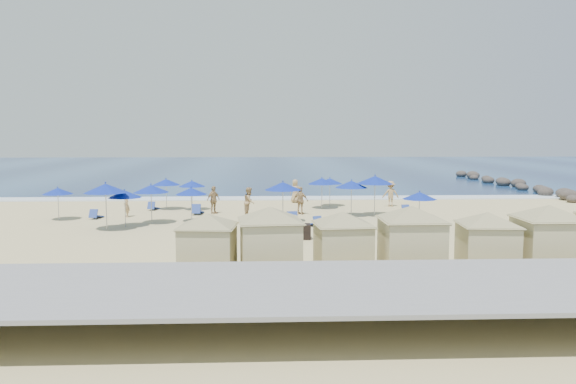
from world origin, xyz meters
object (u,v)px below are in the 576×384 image
object	(u,v)px
umbrella_6	(283,186)
beachgoer_5	(213,200)
cabana_5	(548,231)
umbrella_10	(375,180)
beachgoer_4	(295,191)
umbrella_3	(151,189)
cabana_1	(270,233)
trash_bin	(303,232)
cabana_0	(208,237)
cabana_3	(412,232)
umbrella_2	(166,182)
beachgoer_0	(127,205)
umbrella_11	(420,196)
cabana_2	(343,235)
umbrella_9	(330,181)
beachgoer_3	(391,194)
cabana_4	(487,236)
beachgoer_2	(301,201)
umbrella_0	(58,191)
umbrella_4	(192,184)
umbrella_5	(191,191)
umbrella_8	(351,184)
umbrella_7	(322,181)
umbrella_1	(125,194)
umbrella_12	(106,188)
rock_jetty	(509,183)

from	to	relation	value
umbrella_6	beachgoer_5	world-z (taller)	umbrella_6
cabana_5	umbrella_6	world-z (taller)	cabana_5
umbrella_10	beachgoer_4	xyz separation A→B (m)	(-4.78, 7.28, -1.45)
cabana_5	umbrella_10	size ratio (longest dim) A/B	1.73
cabana_5	umbrella_3	world-z (taller)	cabana_5
cabana_1	trash_bin	bearing A→B (deg)	77.15
cabana_0	beachgoer_5	world-z (taller)	cabana_0
cabana_3	umbrella_2	distance (m)	22.79
beachgoer_5	beachgoer_0	bearing A→B (deg)	145.84
umbrella_2	beachgoer_5	size ratio (longest dim) A/B	1.21
trash_bin	umbrella_2	distance (m)	14.56
cabana_1	beachgoer_4	bearing A→B (deg)	84.51
umbrella_11	cabana_3	bearing A→B (deg)	-107.10
cabana_2	umbrella_10	bearing A→B (deg)	74.47
umbrella_9	beachgoer_4	bearing A→B (deg)	137.23
beachgoer_3	beachgoer_0	bearing A→B (deg)	14.69
umbrella_2	beachgoer_0	size ratio (longest dim) A/B	1.45
cabana_5	umbrella_9	bearing A→B (deg)	106.20
cabana_4	umbrella_6	distance (m)	15.01
umbrella_11	beachgoer_2	world-z (taller)	umbrella_11
cabana_1	beachgoer_2	distance (m)	16.51
cabana_4	umbrella_2	bearing A→B (deg)	128.69
umbrella_6	beachgoer_0	distance (m)	10.40
beachgoer_5	umbrella_0	bearing A→B (deg)	146.95
cabana_2	beachgoer_3	world-z (taller)	cabana_2
beachgoer_5	umbrella_11	bearing A→B (deg)	-76.02
umbrella_0	umbrella_2	distance (m)	7.42
umbrella_4	umbrella_5	xyz separation A→B (m)	(0.63, -5.32, 0.03)
cabana_4	umbrella_11	size ratio (longest dim) A/B	1.95
umbrella_3	umbrella_8	bearing A→B (deg)	11.03
umbrella_7	umbrella_8	distance (m)	4.08
umbrella_9	beachgoer_2	world-z (taller)	umbrella_9
cabana_1	cabana_5	world-z (taller)	cabana_5
cabana_4	umbrella_9	size ratio (longest dim) A/B	1.98
cabana_4	umbrella_9	bearing A→B (deg)	99.89
cabana_5	umbrella_1	world-z (taller)	cabana_5
umbrella_7	beachgoer_3	size ratio (longest dim) A/B	1.21
cabana_3	cabana_5	bearing A→B (deg)	0.47
umbrella_4	beachgoer_4	size ratio (longest dim) A/B	1.18
cabana_0	umbrella_2	xyz separation A→B (m)	(-4.80, 18.97, 0.43)
cabana_3	umbrella_2	size ratio (longest dim) A/B	2.09
cabana_4	umbrella_7	world-z (taller)	cabana_4
cabana_0	cabana_5	xyz separation A→B (m)	(12.88, -0.10, 0.17)
umbrella_5	umbrella_12	world-z (taller)	umbrella_12
rock_jetty	cabana_5	bearing A→B (deg)	-111.75
beachgoer_4	umbrella_11	bearing A→B (deg)	131.36
rock_jetty	cabana_5	xyz separation A→B (m)	(-13.85, -34.73, 1.33)
umbrella_8	beachgoer_3	xyz separation A→B (m)	(3.66, 4.81, -1.15)
trash_bin	umbrella_9	xyz separation A→B (m)	(2.87, 12.80, 1.49)
umbrella_2	beachgoer_4	xyz separation A→B (m)	(9.31, 3.61, -1.05)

